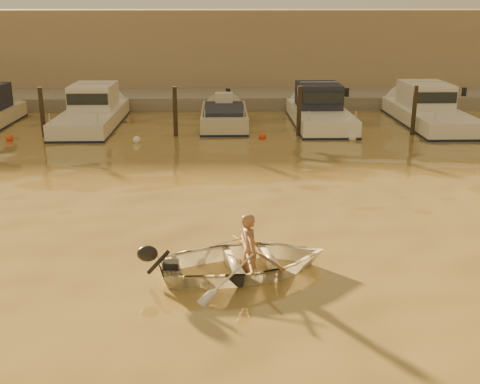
{
  "coord_description": "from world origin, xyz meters",
  "views": [
    {
      "loc": [
        1.66,
        -10.24,
        5.16
      ],
      "look_at": [
        2.1,
        3.77,
        0.75
      ],
      "focal_mm": 45.0,
      "sensor_mm": 36.0,
      "label": 1
    }
  ],
  "objects_px": {
    "person": "(250,250)",
    "moored_boat_4": "(320,111)",
    "moored_boat_2": "(91,112)",
    "dinghy": "(245,262)",
    "moored_boat_5": "(429,110)",
    "waterfront_building": "(193,51)",
    "moored_boat_3": "(224,120)"
  },
  "relations": [
    {
      "from": "dinghy",
      "to": "moored_boat_3",
      "type": "bearing_deg",
      "value": -11.81
    },
    {
      "from": "person",
      "to": "moored_boat_2",
      "type": "xyz_separation_m",
      "value": [
        -6.21,
        15.21,
        0.16
      ]
    },
    {
      "from": "moored_boat_3",
      "to": "moored_boat_4",
      "type": "distance_m",
      "value": 4.26
    },
    {
      "from": "dinghy",
      "to": "moored_boat_2",
      "type": "xyz_separation_m",
      "value": [
        -6.11,
        15.23,
        0.39
      ]
    },
    {
      "from": "moored_boat_5",
      "to": "waterfront_building",
      "type": "height_order",
      "value": "waterfront_building"
    },
    {
      "from": "moored_boat_3",
      "to": "moored_boat_4",
      "type": "bearing_deg",
      "value": 0.0
    },
    {
      "from": "person",
      "to": "waterfront_building",
      "type": "bearing_deg",
      "value": -8.22
    },
    {
      "from": "person",
      "to": "moored_boat_4",
      "type": "bearing_deg",
      "value": -27.13
    },
    {
      "from": "moored_boat_4",
      "to": "person",
      "type": "bearing_deg",
      "value": -104.13
    },
    {
      "from": "person",
      "to": "moored_boat_5",
      "type": "distance_m",
      "value": 17.52
    },
    {
      "from": "dinghy",
      "to": "waterfront_building",
      "type": "height_order",
      "value": "waterfront_building"
    },
    {
      "from": "moored_boat_2",
      "to": "moored_boat_5",
      "type": "relative_size",
      "value": 0.96
    },
    {
      "from": "dinghy",
      "to": "moored_boat_5",
      "type": "xyz_separation_m",
      "value": [
        8.8,
        15.23,
        0.39
      ]
    },
    {
      "from": "moored_boat_4",
      "to": "moored_boat_5",
      "type": "relative_size",
      "value": 0.89
    },
    {
      "from": "dinghy",
      "to": "moored_boat_3",
      "type": "relative_size",
      "value": 0.59
    },
    {
      "from": "moored_boat_2",
      "to": "person",
      "type": "bearing_deg",
      "value": -67.8
    },
    {
      "from": "moored_boat_2",
      "to": "moored_boat_3",
      "type": "relative_size",
      "value": 1.33
    },
    {
      "from": "moored_boat_2",
      "to": "dinghy",
      "type": "bearing_deg",
      "value": -68.15
    },
    {
      "from": "dinghy",
      "to": "moored_boat_5",
      "type": "height_order",
      "value": "moored_boat_5"
    },
    {
      "from": "person",
      "to": "moored_boat_2",
      "type": "relative_size",
      "value": 0.2
    },
    {
      "from": "person",
      "to": "waterfront_building",
      "type": "xyz_separation_m",
      "value": [
        -2.19,
        26.21,
        1.93
      ]
    },
    {
      "from": "moored_boat_2",
      "to": "waterfront_building",
      "type": "distance_m",
      "value": 11.84
    },
    {
      "from": "moored_boat_3",
      "to": "dinghy",
      "type": "bearing_deg",
      "value": -88.81
    },
    {
      "from": "waterfront_building",
      "to": "moored_boat_5",
      "type": "bearing_deg",
      "value": -45.28
    },
    {
      "from": "moored_boat_2",
      "to": "waterfront_building",
      "type": "xyz_separation_m",
      "value": [
        4.01,
        11.0,
        1.77
      ]
    },
    {
      "from": "moored_boat_5",
      "to": "moored_boat_3",
      "type": "bearing_deg",
      "value": 180.0
    },
    {
      "from": "waterfront_building",
      "to": "moored_boat_2",
      "type": "bearing_deg",
      "value": -110.05
    },
    {
      "from": "waterfront_building",
      "to": "dinghy",
      "type": "bearing_deg",
      "value": -85.43
    },
    {
      "from": "moored_boat_4",
      "to": "dinghy",
      "type": "bearing_deg",
      "value": -104.45
    },
    {
      "from": "moored_boat_5",
      "to": "waterfront_building",
      "type": "bearing_deg",
      "value": 134.72
    },
    {
      "from": "person",
      "to": "moored_boat_5",
      "type": "relative_size",
      "value": 0.19
    },
    {
      "from": "person",
      "to": "moored_boat_4",
      "type": "xyz_separation_m",
      "value": [
        3.83,
        15.21,
        0.16
      ]
    }
  ]
}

